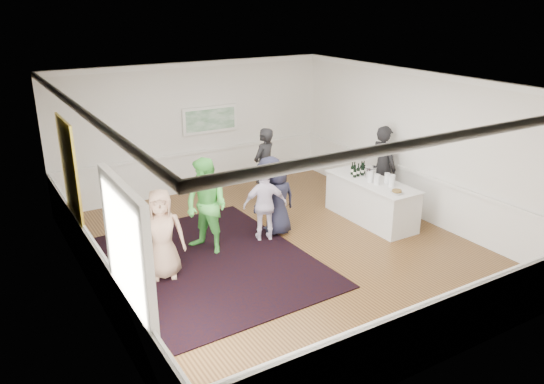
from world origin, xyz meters
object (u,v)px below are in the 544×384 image
bartender (383,167)px  serving_table (371,200)px  guest_tan (162,234)px  guest_dark_b (264,166)px  ice_bucket (371,173)px  guest_dark_a (270,193)px  guest_green (207,206)px  guest_lilac (265,205)px  nut_bowl (397,192)px  guest_navy (278,199)px

bartender → serving_table: bearing=116.9°
guest_tan → guest_dark_b: guest_dark_b is taller
bartender → ice_bucket: 0.72m
guest_dark_a → guest_green: bearing=-13.8°
serving_table → guest_tan: bearing=-179.1°
bartender → guest_lilac: 3.24m
bartender → guest_dark_b: 2.72m
guest_lilac → guest_dark_b: 2.05m
serving_table → guest_lilac: size_ratio=1.51×
serving_table → nut_bowl: nut_bowl is taller
guest_green → guest_dark_b: size_ratio=1.01×
serving_table → guest_dark_b: 2.60m
serving_table → nut_bowl: size_ratio=9.24×
ice_bucket → nut_bowl: size_ratio=1.07×
guest_dark_a → nut_bowl: size_ratio=6.43×
serving_table → guest_navy: guest_navy is taller
guest_navy → ice_bucket: size_ratio=5.81×
guest_lilac → ice_bucket: size_ratio=5.75×
bartender → ice_bucket: bartender is taller
bartender → ice_bucket: size_ratio=7.42×
bartender → ice_bucket: (-0.64, -0.32, 0.06)m
guest_tan → guest_navy: 2.71m
guest_tan → bartender: bearing=24.0°
guest_green → ice_bucket: bearing=59.5°
serving_table → guest_green: size_ratio=1.22×
guest_green → guest_dark_a: guest_green is taller
guest_tan → guest_navy: (2.65, 0.54, -0.05)m
guest_dark_a → guest_navy: size_ratio=1.04×
nut_bowl → guest_navy: bearing=146.3°
bartender → guest_navy: 2.86m
bartender → guest_dark_b: size_ratio=1.06×
serving_table → guest_tan: (-4.75, -0.07, 0.35)m
guest_navy → nut_bowl: (1.99, -1.33, 0.19)m
guest_tan → guest_green: size_ratio=0.88×
guest_lilac → guest_navy: size_ratio=0.99×
ice_bucket → nut_bowl: bearing=-102.1°
guest_dark_a → guest_navy: guest_dark_a is taller
guest_green → guest_lilac: size_ratio=1.23×
guest_dark_b → ice_bucket: size_ratio=7.00×
serving_table → nut_bowl: (-0.12, -0.86, 0.49)m
guest_lilac → bartender: bearing=-156.4°
serving_table → bartender: size_ratio=1.17×
guest_dark_a → ice_bucket: bearing=140.5°
serving_table → guest_navy: 2.17m
guest_lilac → guest_navy: 0.40m
guest_dark_b → serving_table: bearing=99.9°
bartender → guest_green: 4.42m
guest_green → guest_lilac: 1.22m
guest_dark_a → guest_navy: bearing=65.5°
guest_dark_b → nut_bowl: 3.26m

